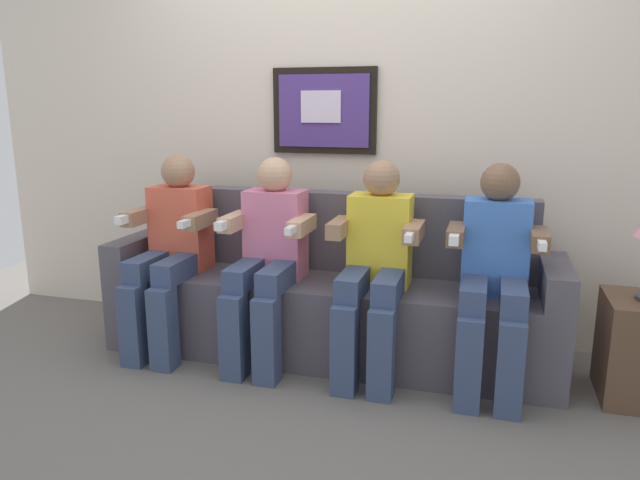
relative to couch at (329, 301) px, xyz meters
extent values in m
plane|color=#66605B|center=(0.00, -0.33, -0.31)|extent=(6.35, 6.35, 0.00)
cube|color=beige|center=(0.00, 0.44, 0.99)|extent=(4.89, 0.05, 2.60)
cube|color=black|center=(-0.14, 0.40, 1.04)|extent=(0.63, 0.03, 0.50)
cube|color=#4C337F|center=(-0.14, 0.38, 1.04)|extent=(0.55, 0.02, 0.42)
cube|color=silver|center=(-0.15, 0.37, 1.06)|extent=(0.24, 0.02, 0.18)
cube|color=#514C56|center=(0.00, -0.04, -0.09)|extent=(2.21, 0.58, 0.45)
cube|color=#514C56|center=(0.00, 0.18, 0.36)|extent=(2.21, 0.14, 0.45)
cube|color=#514C56|center=(-1.17, -0.04, 0.00)|extent=(0.14, 0.58, 0.62)
cube|color=#514C56|center=(1.17, -0.04, 0.00)|extent=(0.14, 0.58, 0.62)
cube|color=#D8593F|center=(-0.88, -0.05, 0.38)|extent=(0.32, 0.20, 0.48)
sphere|color=#9E7556|center=(-0.88, -0.05, 0.70)|extent=(0.19, 0.19, 0.19)
cube|color=#38476B|center=(-0.97, -0.25, 0.20)|extent=(0.12, 0.40, 0.12)
cube|color=#38476B|center=(-0.79, -0.25, 0.20)|extent=(0.12, 0.40, 0.12)
cube|color=#38476B|center=(-0.97, -0.45, -0.09)|extent=(0.12, 0.12, 0.45)
cube|color=#38476B|center=(-0.79, -0.45, -0.09)|extent=(0.12, 0.12, 0.45)
cube|color=#9E7556|center=(-1.07, -0.17, 0.46)|extent=(0.08, 0.28, 0.08)
cube|color=#9E7556|center=(-0.69, -0.17, 0.46)|extent=(0.08, 0.28, 0.08)
cube|color=white|center=(-0.69, -0.33, 0.47)|extent=(0.04, 0.13, 0.04)
cube|color=white|center=(-1.07, -0.33, 0.47)|extent=(0.04, 0.10, 0.04)
cube|color=pink|center=(-0.29, -0.05, 0.38)|extent=(0.32, 0.20, 0.48)
sphere|color=tan|center=(-0.29, -0.05, 0.70)|extent=(0.19, 0.19, 0.19)
cube|color=#38476B|center=(-0.38, -0.25, 0.20)|extent=(0.12, 0.40, 0.12)
cube|color=#38476B|center=(-0.20, -0.25, 0.20)|extent=(0.12, 0.40, 0.12)
cube|color=#38476B|center=(-0.38, -0.45, -0.09)|extent=(0.12, 0.12, 0.45)
cube|color=#38476B|center=(-0.20, -0.45, -0.09)|extent=(0.12, 0.12, 0.45)
cube|color=tan|center=(-0.48, -0.17, 0.46)|extent=(0.08, 0.28, 0.08)
cube|color=tan|center=(-0.10, -0.17, 0.46)|extent=(0.08, 0.28, 0.08)
cube|color=white|center=(-0.10, -0.33, 0.47)|extent=(0.04, 0.13, 0.04)
cube|color=white|center=(-0.48, -0.33, 0.47)|extent=(0.04, 0.10, 0.04)
cube|color=yellow|center=(0.29, -0.05, 0.38)|extent=(0.32, 0.20, 0.48)
sphere|color=#9E7556|center=(0.29, -0.05, 0.70)|extent=(0.19, 0.19, 0.19)
cube|color=#38476B|center=(0.20, -0.25, 0.20)|extent=(0.12, 0.40, 0.12)
cube|color=#38476B|center=(0.38, -0.25, 0.20)|extent=(0.12, 0.40, 0.12)
cube|color=#38476B|center=(0.20, -0.45, -0.09)|extent=(0.12, 0.12, 0.45)
cube|color=#38476B|center=(0.38, -0.45, -0.09)|extent=(0.12, 0.12, 0.45)
cube|color=#9E7556|center=(0.10, -0.17, 0.46)|extent=(0.08, 0.28, 0.08)
cube|color=#9E7556|center=(0.48, -0.17, 0.46)|extent=(0.08, 0.28, 0.08)
cube|color=white|center=(0.48, -0.33, 0.47)|extent=(0.04, 0.13, 0.04)
cube|color=#3F72CC|center=(0.88, -0.05, 0.38)|extent=(0.32, 0.20, 0.48)
sphere|color=brown|center=(0.88, -0.05, 0.70)|extent=(0.19, 0.19, 0.19)
cube|color=#38476B|center=(0.79, -0.25, 0.20)|extent=(0.12, 0.40, 0.12)
cube|color=#38476B|center=(0.97, -0.25, 0.20)|extent=(0.12, 0.40, 0.12)
cube|color=#38476B|center=(0.79, -0.45, -0.09)|extent=(0.12, 0.12, 0.45)
cube|color=#38476B|center=(0.97, -0.45, -0.09)|extent=(0.12, 0.12, 0.45)
cube|color=brown|center=(0.69, -0.17, 0.46)|extent=(0.08, 0.28, 0.08)
cube|color=brown|center=(1.07, -0.17, 0.46)|extent=(0.08, 0.28, 0.08)
cube|color=white|center=(1.07, -0.33, 0.47)|extent=(0.04, 0.13, 0.04)
cube|color=white|center=(0.69, -0.33, 0.47)|extent=(0.04, 0.10, 0.04)
camera|label=1|loc=(0.83, -3.05, 1.07)|focal=33.18mm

